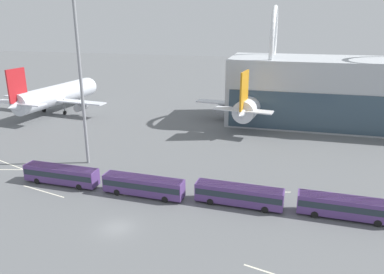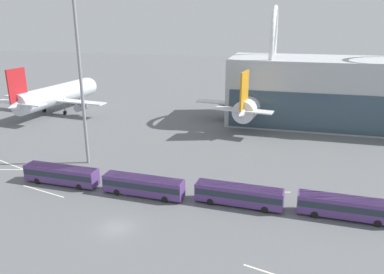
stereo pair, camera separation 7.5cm
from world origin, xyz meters
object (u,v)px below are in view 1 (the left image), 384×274
shuttle_bus_1 (143,185)px  shuttle_bus_3 (346,206)px  airliner_at_gate_near (56,95)px  airliner_at_gate_far (256,101)px  floodlight_mast (79,64)px  shuttle_bus_0 (61,174)px  shuttle_bus_2 (239,194)px

shuttle_bus_1 → shuttle_bus_3: size_ratio=1.00×
airliner_at_gate_near → shuttle_bus_3: 84.29m
airliner_at_gate_near → airliner_at_gate_far: size_ratio=1.04×
floodlight_mast → shuttle_bus_0: bearing=-86.4°
shuttle_bus_1 → shuttle_bus_2: 14.61m
shuttle_bus_3 → shuttle_bus_2: bearing=-177.8°
shuttle_bus_0 → shuttle_bus_2: same height
shuttle_bus_1 → floodlight_mast: (-15.21, 10.13, 16.74)m
shuttle_bus_0 → floodlight_mast: bearing=95.7°
airliner_at_gate_far → shuttle_bus_2: 46.22m
airliner_at_gate_far → shuttle_bus_2: bearing=-169.8°
airliner_at_gate_far → shuttle_bus_1: 48.43m
shuttle_bus_3 → floodlight_mast: size_ratio=0.42×
shuttle_bus_0 → shuttle_bus_1: (14.60, -0.55, 0.00)m
airliner_at_gate_far → floodlight_mast: size_ratio=1.09×
shuttle_bus_0 → shuttle_bus_2: 29.20m
shuttle_bus_1 → shuttle_bus_2: same height
airliner_at_gate_near → shuttle_bus_0: bearing=-139.2°
airliner_at_gate_far → shuttle_bus_1: airliner_at_gate_far is taller
shuttle_bus_0 → floodlight_mast: floodlight_mast is taller
shuttle_bus_1 → floodlight_mast: size_ratio=0.42×
airliner_at_gate_near → shuttle_bus_3: size_ratio=2.73×
shuttle_bus_3 → airliner_at_gate_far: bearing=112.1°
shuttle_bus_3 → shuttle_bus_0: bearing=-177.7°
airliner_at_gate_far → shuttle_bus_0: bearing=157.2°
shuttle_bus_1 → shuttle_bus_2: (14.60, 0.58, 0.00)m
shuttle_bus_1 → shuttle_bus_3: bearing=3.7°
airliner_at_gate_far → floodlight_mast: (-27.84, -36.48, 12.98)m
airliner_at_gate_far → airliner_at_gate_near: bearing=101.5°
shuttle_bus_0 → shuttle_bus_3: (43.81, 0.02, 0.00)m
airliner_at_gate_near → airliner_at_gate_far: bearing=-79.9°
airliner_at_gate_far → shuttle_bus_3: bearing=-152.4°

